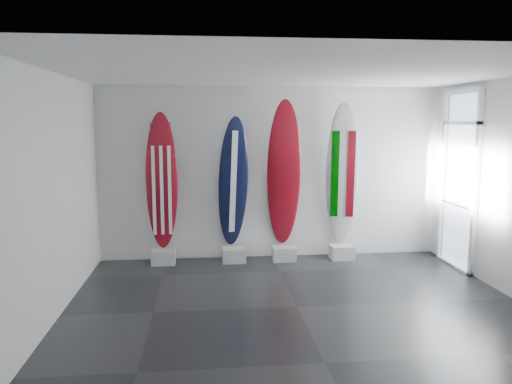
{
  "coord_description": "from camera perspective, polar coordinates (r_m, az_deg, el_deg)",
  "views": [
    {
      "loc": [
        -1.18,
        -6.14,
        2.4
      ],
      "look_at": [
        -0.39,
        1.4,
        1.33
      ],
      "focal_mm": 34.93,
      "sensor_mm": 36.0,
      "label": 1
    }
  ],
  "objects": [
    {
      "name": "display_block_usa",
      "position": [
        8.66,
        -10.56,
        -7.34
      ],
      "size": [
        0.4,
        0.3,
        0.24
      ],
      "primitive_type": "cube",
      "color": "silver",
      "rests_on": "floor"
    },
    {
      "name": "wall_outlet",
      "position": [
        8.96,
        -14.03,
        -5.41
      ],
      "size": [
        0.09,
        0.02,
        0.13
      ],
      "primitive_type": "cube",
      "color": "silver",
      "rests_on": "wall_back"
    },
    {
      "name": "surfboard_navy",
      "position": [
        8.5,
        -2.62,
        1.06
      ],
      "size": [
        0.59,
        0.54,
        2.26
      ],
      "primitive_type": "ellipsoid",
      "rotation": [
        0.16,
        0.0,
        0.2
      ],
      "color": "black",
      "rests_on": "display_block_navy"
    },
    {
      "name": "display_block_italy",
      "position": [
        8.96,
        9.79,
        -6.8
      ],
      "size": [
        0.4,
        0.3,
        0.24
      ],
      "primitive_type": "cube",
      "color": "silver",
      "rests_on": "floor"
    },
    {
      "name": "surfboard_usa",
      "position": [
        8.51,
        -10.73,
        1.18
      ],
      "size": [
        0.54,
        0.26,
        2.33
      ],
      "primitive_type": "ellipsoid",
      "rotation": [
        0.06,
        0.0,
        0.09
      ],
      "color": "maroon",
      "rests_on": "display_block_usa"
    },
    {
      "name": "glass_door",
      "position": [
        8.79,
        22.23,
        1.1
      ],
      "size": [
        0.12,
        1.16,
        2.85
      ],
      "primitive_type": null,
      "color": "white",
      "rests_on": "floor"
    },
    {
      "name": "wall_back",
      "position": [
        8.77,
        1.79,
        2.17
      ],
      "size": [
        6.0,
        0.0,
        6.0
      ],
      "primitive_type": "plane",
      "rotation": [
        1.57,
        0.0,
        0.0
      ],
      "color": "silver",
      "rests_on": "ground"
    },
    {
      "name": "ceiling",
      "position": [
        6.28,
        5.0,
        13.51
      ],
      "size": [
        6.0,
        6.0,
        0.0
      ],
      "primitive_type": "plane",
      "rotation": [
        3.14,
        0.0,
        0.0
      ],
      "color": "white",
      "rests_on": "wall_back"
    },
    {
      "name": "display_block_navy",
      "position": [
        8.65,
        -2.53,
        -7.23
      ],
      "size": [
        0.4,
        0.3,
        0.24
      ],
      "primitive_type": "cube",
      "color": "silver",
      "rests_on": "floor"
    },
    {
      "name": "wall_left",
      "position": [
        6.47,
        -22.25,
        -0.54
      ],
      "size": [
        0.0,
        5.0,
        5.0
      ],
      "primitive_type": "plane",
      "rotation": [
        1.57,
        0.0,
        1.57
      ],
      "color": "silver",
      "rests_on": "ground"
    },
    {
      "name": "surfboard_swiss",
      "position": [
        8.58,
        3.2,
        2.07
      ],
      "size": [
        0.61,
        0.5,
        2.54
      ],
      "primitive_type": "ellipsoid",
      "rotation": [
        0.15,
        0.0,
        -0.07
      ],
      "color": "maroon",
      "rests_on": "display_block_swiss"
    },
    {
      "name": "floor",
      "position": [
        6.7,
        4.68,
        -12.96
      ],
      "size": [
        6.0,
        6.0,
        0.0
      ],
      "primitive_type": "plane",
      "color": "black",
      "rests_on": "ground"
    },
    {
      "name": "surfboard_italy",
      "position": [
        8.8,
        9.83,
        1.97
      ],
      "size": [
        0.63,
        0.48,
        2.5
      ],
      "primitive_type": "ellipsoid",
      "rotation": [
        0.12,
        0.0,
        -0.2
      ],
      "color": "silver",
      "rests_on": "display_block_italy"
    },
    {
      "name": "display_block_swiss",
      "position": [
        8.74,
        3.23,
        -7.07
      ],
      "size": [
        0.4,
        0.3,
        0.24
      ],
      "primitive_type": "cube",
      "color": "silver",
      "rests_on": "floor"
    },
    {
      "name": "wall_front",
      "position": [
        3.93,
        11.66,
        -5.36
      ],
      "size": [
        6.0,
        0.0,
        6.0
      ],
      "primitive_type": "plane",
      "rotation": [
        -1.57,
        0.0,
        0.0
      ],
      "color": "silver",
      "rests_on": "ground"
    }
  ]
}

